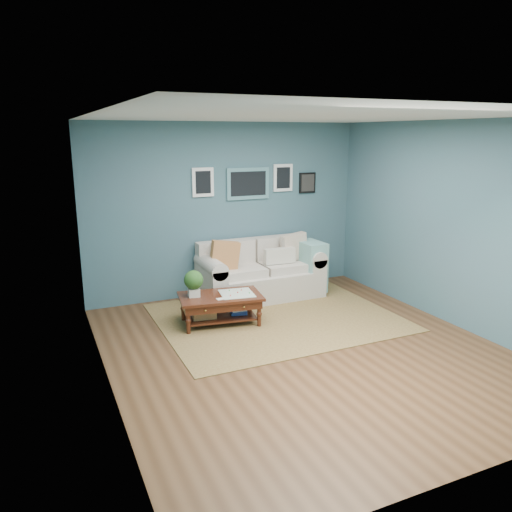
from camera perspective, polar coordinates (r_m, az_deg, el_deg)
room_shell at (r=5.75m, az=5.61°, el=2.11°), size 5.00×5.02×2.70m
area_rug at (r=7.07m, az=2.36°, el=-7.00°), size 3.21×2.57×0.01m
loveseat at (r=7.86m, az=1.00°, el=-1.79°), size 1.94×0.88×1.00m
coffee_table at (r=6.75m, az=-4.59°, el=-5.07°), size 1.18×0.80×0.77m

